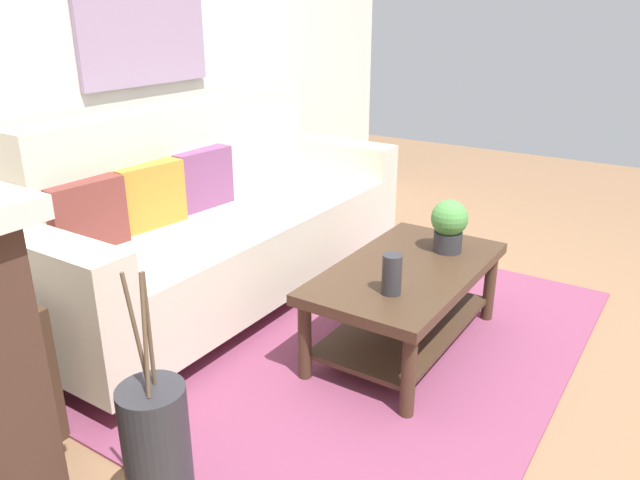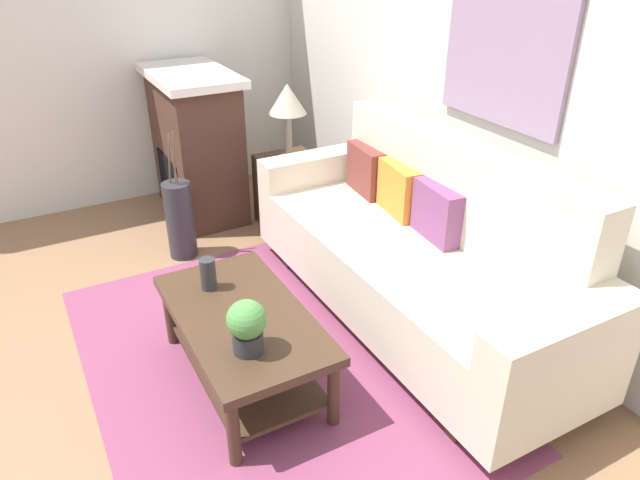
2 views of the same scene
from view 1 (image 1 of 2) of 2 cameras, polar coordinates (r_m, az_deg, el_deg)
ground_plane at (r=2.92m, az=13.31°, el=-12.18°), size 9.19×9.19×0.00m
wall_back at (r=3.61m, az=-16.99°, el=16.64°), size 5.19×0.10×2.70m
area_rug at (r=3.09m, az=4.50°, el=-9.57°), size 2.49×1.81×0.01m
couch at (r=3.43m, az=-9.15°, el=1.34°), size 2.38×0.84×1.08m
throw_pillow_maroon at (r=2.97m, az=-20.90°, el=2.12°), size 0.37×0.15×0.32m
throw_pillow_orange at (r=3.20m, az=-15.57°, el=4.01°), size 0.37×0.16×0.32m
throw_pillow_plum at (r=3.44m, az=-10.94°, el=5.62°), size 0.37×0.15×0.32m
coffee_table at (r=2.94m, az=8.03°, el=-4.52°), size 1.10×0.60×0.43m
tabletop_vase at (r=2.59m, az=6.69°, el=-3.19°), size 0.08×0.08×0.18m
potted_plant_tabletop at (r=3.06m, az=11.90°, el=1.46°), size 0.18×0.18×0.26m
floor_vase at (r=2.01m, az=-14.69°, el=-19.87°), size 0.20×0.20×0.56m
floor_vase_branch_a at (r=1.76m, az=-15.60°, el=-8.05°), size 0.02×0.03×0.36m
floor_vase_branch_b at (r=1.75m, az=-16.71°, el=-8.26°), size 0.03×0.04×0.36m
floor_vase_branch_c at (r=1.73m, az=-15.94°, el=-8.60°), size 0.05×0.03×0.36m
framed_painting at (r=3.57m, az=-16.16°, el=19.60°), size 0.86×0.03×0.74m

